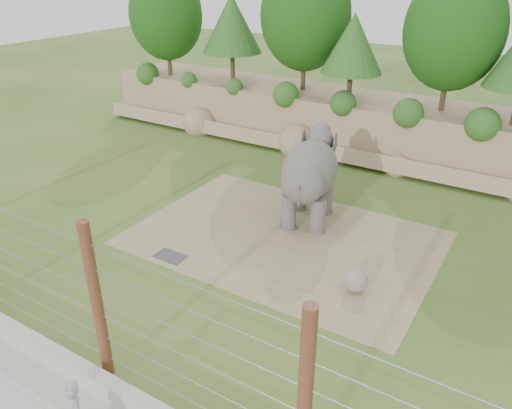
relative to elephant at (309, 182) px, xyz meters
The scene contains 8 objects.
ground 4.89m from the elephant, 97.39° to the right, with size 90.00×90.00×0.00m, color #35661D.
back_embankment 8.43m from the elephant, 90.05° to the left, with size 30.00×5.52×8.77m.
dirt_patch 2.22m from the elephant, 93.43° to the right, with size 10.00×7.00×0.02m, color #968160.
drain_grate 5.47m from the elephant, 120.08° to the right, with size 1.00×0.60×0.03m, color #262628.
elephant is the anchor object (origin of this frame).
stone_ball 4.54m from the elephant, 45.23° to the right, with size 0.71×0.71×0.71m, color gray.
retaining_wall 9.70m from the elephant, 93.55° to the right, with size 26.00×0.35×0.50m, color beige.
barrier_fence 9.12m from the elephant, 93.75° to the right, with size 20.26×0.26×4.00m.
Camera 1 is at (7.46, -10.02, 8.71)m, focal length 35.00 mm.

